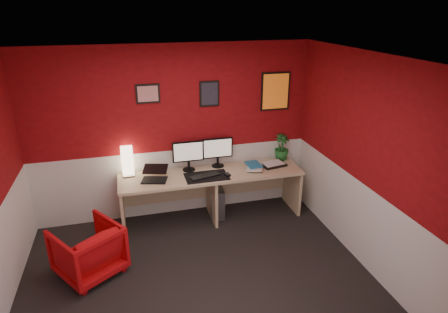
# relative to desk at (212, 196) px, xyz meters

# --- Properties ---
(ground) EXTENTS (4.00, 3.50, 0.01)m
(ground) POSITION_rel_desk_xyz_m (-0.47, -1.41, -0.36)
(ground) COLOR black
(ground) RESTS_ON ground
(ceiling) EXTENTS (4.00, 3.50, 0.01)m
(ceiling) POSITION_rel_desk_xyz_m (-0.47, -1.41, 2.13)
(ceiling) COLOR white
(ceiling) RESTS_ON ground
(wall_back) EXTENTS (4.00, 0.01, 2.50)m
(wall_back) POSITION_rel_desk_xyz_m (-0.47, 0.34, 0.89)
(wall_back) COLOR maroon
(wall_back) RESTS_ON ground
(wall_front) EXTENTS (4.00, 0.01, 2.50)m
(wall_front) POSITION_rel_desk_xyz_m (-0.47, -3.16, 0.89)
(wall_front) COLOR maroon
(wall_front) RESTS_ON ground
(wall_right) EXTENTS (0.01, 3.50, 2.50)m
(wall_right) POSITION_rel_desk_xyz_m (1.53, -1.41, 0.89)
(wall_right) COLOR maroon
(wall_right) RESTS_ON ground
(wainscot_back) EXTENTS (4.00, 0.01, 1.00)m
(wainscot_back) POSITION_rel_desk_xyz_m (-0.47, 0.34, 0.14)
(wainscot_back) COLOR silver
(wainscot_back) RESTS_ON ground
(wainscot_right) EXTENTS (0.01, 3.50, 1.00)m
(wainscot_right) POSITION_rel_desk_xyz_m (1.52, -1.41, 0.14)
(wainscot_right) COLOR silver
(wainscot_right) RESTS_ON ground
(desk) EXTENTS (2.60, 0.65, 0.73)m
(desk) POSITION_rel_desk_xyz_m (0.00, 0.00, 0.00)
(desk) COLOR tan
(desk) RESTS_ON ground
(shoji_lamp) EXTENTS (0.16, 0.16, 0.40)m
(shoji_lamp) POSITION_rel_desk_xyz_m (-1.14, 0.23, 0.56)
(shoji_lamp) COLOR #FFE5B2
(shoji_lamp) RESTS_ON desk
(laptop) EXTENTS (0.38, 0.31, 0.22)m
(laptop) POSITION_rel_desk_xyz_m (-0.81, -0.04, 0.47)
(laptop) COLOR black
(laptop) RESTS_ON desk
(monitor_left) EXTENTS (0.45, 0.06, 0.58)m
(monitor_left) POSITION_rel_desk_xyz_m (-0.29, 0.19, 0.66)
(monitor_left) COLOR black
(monitor_left) RESTS_ON desk
(monitor_right) EXTENTS (0.45, 0.06, 0.58)m
(monitor_right) POSITION_rel_desk_xyz_m (0.15, 0.22, 0.66)
(monitor_right) COLOR black
(monitor_right) RESTS_ON desk
(desk_mat) EXTENTS (0.60, 0.38, 0.01)m
(desk_mat) POSITION_rel_desk_xyz_m (-0.09, -0.10, 0.37)
(desk_mat) COLOR black
(desk_mat) RESTS_ON desk
(keyboard) EXTENTS (0.44, 0.24, 0.02)m
(keyboard) POSITION_rel_desk_xyz_m (-0.12, -0.10, 0.38)
(keyboard) COLOR black
(keyboard) RESTS_ON desk_mat
(mouse) EXTENTS (0.08, 0.11, 0.03)m
(mouse) POSITION_rel_desk_xyz_m (0.19, -0.15, 0.39)
(mouse) COLOR black
(mouse) RESTS_ON desk_mat
(book_bottom) EXTENTS (0.24, 0.29, 0.02)m
(book_bottom) POSITION_rel_desk_xyz_m (0.54, 0.01, 0.38)
(book_bottom) COLOR teal
(book_bottom) RESTS_ON desk
(book_middle) EXTENTS (0.32, 0.37, 0.02)m
(book_middle) POSITION_rel_desk_xyz_m (0.52, 0.00, 0.40)
(book_middle) COLOR silver
(book_middle) RESTS_ON book_bottom
(book_top) EXTENTS (0.21, 0.28, 0.03)m
(book_top) POSITION_rel_desk_xyz_m (0.53, -0.00, 0.43)
(book_top) COLOR teal
(book_top) RESTS_ON book_middle
(zen_tray) EXTENTS (0.39, 0.31, 0.03)m
(zen_tray) POSITION_rel_desk_xyz_m (0.95, 0.04, 0.38)
(zen_tray) COLOR black
(zen_tray) RESTS_ON desk
(potted_plant) EXTENTS (0.26, 0.26, 0.40)m
(potted_plant) POSITION_rel_desk_xyz_m (1.16, 0.22, 0.57)
(potted_plant) COLOR #19591E
(potted_plant) RESTS_ON desk
(pc_tower) EXTENTS (0.24, 0.47, 0.45)m
(pc_tower) POSITION_rel_desk_xyz_m (0.09, 0.10, -0.14)
(pc_tower) COLOR #99999E
(pc_tower) RESTS_ON ground
(armchair) EXTENTS (0.93, 0.94, 0.62)m
(armchair) POSITION_rel_desk_xyz_m (-1.68, -0.84, -0.05)
(armchair) COLOR #B6090C
(armchair) RESTS_ON ground
(art_left) EXTENTS (0.32, 0.02, 0.26)m
(art_left) POSITION_rel_desk_xyz_m (-0.79, 0.33, 1.49)
(art_left) COLOR red
(art_left) RESTS_ON wall_back
(art_center) EXTENTS (0.28, 0.02, 0.36)m
(art_center) POSITION_rel_desk_xyz_m (0.06, 0.33, 1.44)
(art_center) COLOR black
(art_center) RESTS_ON wall_back
(art_right) EXTENTS (0.44, 0.02, 0.56)m
(art_right) POSITION_rel_desk_xyz_m (1.05, 0.33, 1.42)
(art_right) COLOR orange
(art_right) RESTS_ON wall_back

